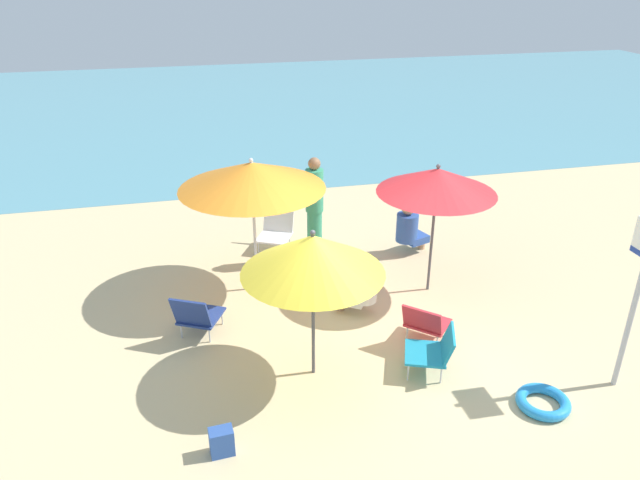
# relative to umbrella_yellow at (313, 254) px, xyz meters

# --- Properties ---
(ground_plane) EXTENTS (40.00, 40.00, 0.00)m
(ground_plane) POSITION_rel_umbrella_yellow_xyz_m (0.76, 0.52, -1.55)
(ground_plane) COLOR #D3BC8C
(sea_water) EXTENTS (40.00, 16.00, 0.01)m
(sea_water) POSITION_rel_umbrella_yellow_xyz_m (0.76, 13.93, -1.55)
(sea_water) COLOR #5693A3
(sea_water) RESTS_ON ground_plane
(umbrella_yellow) EXTENTS (1.58, 1.58, 1.84)m
(umbrella_yellow) POSITION_rel_umbrella_yellow_xyz_m (0.00, 0.00, 0.00)
(umbrella_yellow) COLOR #4C4C51
(umbrella_yellow) RESTS_ON ground_plane
(umbrella_red) EXTENTS (1.63, 1.63, 1.92)m
(umbrella_red) POSITION_rel_umbrella_yellow_xyz_m (2.04, 1.51, 0.13)
(umbrella_red) COLOR #4C4C51
(umbrella_red) RESTS_ON ground_plane
(umbrella_orange) EXTENTS (2.01, 2.01, 1.99)m
(umbrella_orange) POSITION_rel_umbrella_yellow_xyz_m (-0.38, 2.10, 0.20)
(umbrella_orange) COLOR silver
(umbrella_orange) RESTS_ON ground_plane
(beach_chair_a) EXTENTS (0.71, 0.76, 0.66)m
(beach_chair_a) POSITION_rel_umbrella_yellow_xyz_m (-1.28, 1.05, -1.23)
(beach_chair_a) COLOR navy
(beach_chair_a) RESTS_ON ground_plane
(beach_chair_b) EXTENTS (0.69, 0.66, 0.56)m
(beach_chair_b) POSITION_rel_umbrella_yellow_xyz_m (1.36, -0.30, -1.25)
(beach_chair_b) COLOR teal
(beach_chair_b) RESTS_ON ground_plane
(beach_chair_c) EXTENTS (0.72, 0.72, 0.58)m
(beach_chair_c) POSITION_rel_umbrella_yellow_xyz_m (1.48, 0.27, -1.24)
(beach_chair_c) COLOR red
(beach_chair_c) RESTS_ON ground_plane
(beach_chair_d) EXTENTS (0.73, 0.78, 0.65)m
(beach_chair_d) POSITION_rel_umbrella_yellow_xyz_m (0.12, 3.40, -1.23)
(beach_chair_d) COLOR white
(beach_chair_d) RESTS_ON ground_plane
(person_a) EXTENTS (0.55, 0.49, 0.92)m
(person_a) POSITION_rel_umbrella_yellow_xyz_m (0.91, 1.10, -1.10)
(person_a) COLOR silver
(person_a) RESTS_ON ground_plane
(person_b) EXTENTS (0.27, 0.27, 1.72)m
(person_b) POSITION_rel_umbrella_yellow_xyz_m (0.63, 2.77, -0.67)
(person_b) COLOR #389970
(person_b) RESTS_ON ground_plane
(person_c) EXTENTS (0.57, 0.46, 0.91)m
(person_c) POSITION_rel_umbrella_yellow_xyz_m (2.18, 2.70, -1.10)
(person_c) COLOR #2D519E
(person_c) RESTS_ON ground_plane
(warning_sign) EXTENTS (0.06, 0.47, 2.05)m
(warning_sign) POSITION_rel_umbrella_yellow_xyz_m (3.30, -0.98, -0.22)
(warning_sign) COLOR #ADADB2
(warning_sign) RESTS_ON ground_plane
(swim_ring) EXTENTS (0.58, 0.58, 0.12)m
(swim_ring) POSITION_rel_umbrella_yellow_xyz_m (2.30, -1.14, -1.49)
(swim_ring) COLOR #238CD8
(swim_ring) RESTS_ON ground_plane
(beach_bag) EXTENTS (0.25, 0.18, 0.29)m
(beach_bag) POSITION_rel_umbrella_yellow_xyz_m (-1.15, -1.04, -1.41)
(beach_bag) COLOR #2D519E
(beach_bag) RESTS_ON ground_plane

